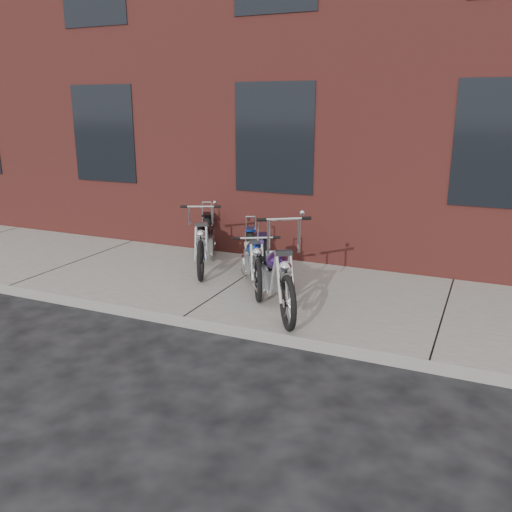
% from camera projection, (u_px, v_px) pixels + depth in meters
% --- Properties ---
extents(ground, '(120.00, 120.00, 0.00)m').
position_uv_depth(ground, '(184.00, 328.00, 6.88)').
color(ground, black).
rests_on(ground, ground).
extents(sidewalk, '(22.00, 3.00, 0.15)m').
position_uv_depth(sidewalk, '(235.00, 287.00, 8.18)').
color(sidewalk, slate).
rests_on(sidewalk, ground).
extents(building_brick, '(22.00, 10.00, 8.00)m').
position_uv_depth(building_brick, '(354.00, 50.00, 12.85)').
color(building_brick, brown).
rests_on(building_brick, ground).
extents(chopper_purple, '(1.39, 2.00, 1.31)m').
position_uv_depth(chopper_purple, '(273.00, 274.00, 7.17)').
color(chopper_purple, black).
rests_on(chopper_purple, sidewalk).
extents(chopper_blue, '(1.08, 1.86, 0.90)m').
position_uv_depth(chopper_blue, '(254.00, 259.00, 8.03)').
color(chopper_blue, black).
rests_on(chopper_blue, sidewalk).
extents(chopper_third, '(1.01, 2.04, 1.12)m').
position_uv_depth(chopper_third, '(205.00, 242.00, 8.93)').
color(chopper_third, black).
rests_on(chopper_third, sidewalk).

